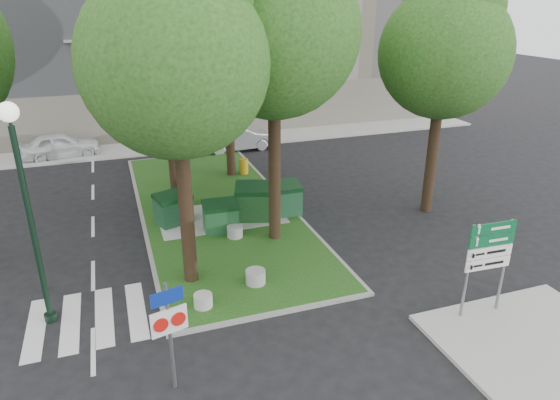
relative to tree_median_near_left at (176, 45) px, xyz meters
name	(u,v)px	position (x,y,z in m)	size (l,w,h in m)	color
ground	(259,317)	(1.41, -2.56, -7.32)	(120.00, 120.00, 0.00)	black
median_island	(216,209)	(1.91, 5.44, -7.26)	(6.00, 16.00, 0.12)	#1C4012
median_kerb	(216,209)	(1.91, 5.44, -7.27)	(6.30, 16.30, 0.10)	gray
sidewalk_corner	(532,341)	(7.91, -6.06, -7.26)	(5.00, 4.00, 0.12)	#999993
building_sidewalk	(171,146)	(1.41, 15.94, -7.26)	(42.00, 3.00, 0.12)	#999993
zebra_crossing	(120,313)	(-2.34, -1.06, -7.31)	(5.00, 3.00, 0.01)	silver
apartment_building	(146,5)	(1.41, 23.44, 0.68)	(41.00, 12.00, 16.00)	#BFA78F
tree_median_near_left	(176,45)	(0.00, 0.00, 0.00)	(5.20, 5.20, 10.53)	black
tree_median_near_right	(276,14)	(3.50, 2.00, 0.67)	(5.60, 5.60, 11.46)	black
tree_median_mid	(165,39)	(0.50, 6.50, -0.34)	(4.80, 4.80, 9.99)	black
tree_median_far	(226,1)	(3.70, 9.50, 1.00)	(5.80, 5.80, 11.93)	black
tree_street_right	(447,40)	(10.50, 2.50, -0.33)	(5.00, 5.00, 10.06)	black
dumpster_a	(173,209)	(0.02, 4.47, -6.59)	(1.61, 1.37, 1.27)	#103A1F
dumpster_b	(221,217)	(1.62, 3.14, -6.62)	(1.35, 0.98, 1.21)	#13421F
dumpster_c	(255,202)	(3.22, 3.82, -6.49)	(1.86, 1.55, 1.48)	#103512
dumpster_d	(283,199)	(4.41, 3.90, -6.54)	(1.49, 1.05, 1.37)	#123B21
bollard_left	(203,300)	(-0.02, -1.69, -7.00)	(0.55, 0.55, 0.39)	#A9A9A3
bollard_right	(256,277)	(1.79, -0.96, -6.97)	(0.63, 0.63, 0.45)	gray
bollard_mid	(235,232)	(1.99, 2.44, -6.99)	(0.59, 0.59, 0.42)	gray
litter_bin	(244,166)	(4.25, 9.35, -6.82)	(0.44, 0.44, 0.76)	#C18F16
street_lamp	(25,192)	(-4.21, -0.77, -3.42)	(0.49, 0.49, 6.21)	black
traffic_sign_pole	(169,322)	(-1.26, -4.56, -5.50)	(0.83, 0.25, 2.83)	slate
directional_sign	(488,254)	(7.39, -4.56, -5.32)	(1.41, 0.15, 2.82)	slate
car_white	(60,145)	(-4.73, 15.76, -6.60)	(1.69, 4.21, 1.43)	silver
car_silver	(237,138)	(5.11, 13.92, -6.58)	(1.57, 4.49, 1.48)	#A2A4AA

